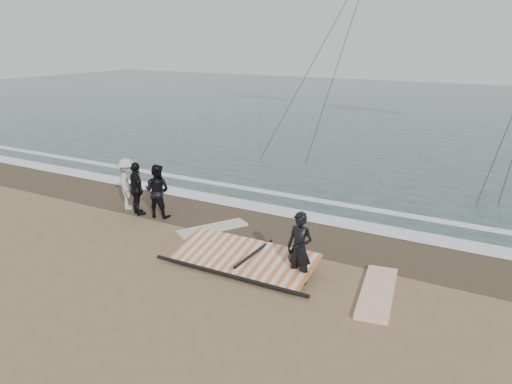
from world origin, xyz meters
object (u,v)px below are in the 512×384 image
Objects in this scene: board_cream at (212,228)px; sail_rig at (245,258)px; board_white at (377,292)px; man_main at (300,248)px.

sail_rig reaches higher than board_cream.
man_main is at bearing -178.50° from board_white.
sail_rig is at bearing 178.92° from man_main.
man_main reaches higher than board_cream.
man_main is at bearing -7.09° from sail_rig.
sail_rig is (-3.49, -0.18, 0.14)m from board_white.
board_cream is at bearing 160.37° from man_main.
board_white is (1.83, 0.38, -0.85)m from man_main.
board_cream is (-3.78, 1.82, -0.85)m from man_main.
man_main is 0.70× the size of board_white.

